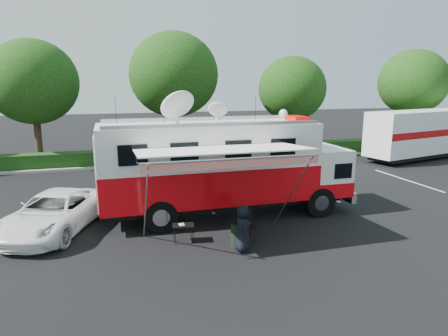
% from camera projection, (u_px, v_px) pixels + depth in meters
% --- Properties ---
extents(ground_plane, '(120.00, 120.00, 0.00)m').
position_uv_depth(ground_plane, '(227.00, 215.00, 16.63)').
color(ground_plane, black).
rests_on(ground_plane, ground).
extents(back_border, '(60.00, 6.14, 8.87)m').
position_uv_depth(back_border, '(191.00, 89.00, 28.02)').
color(back_border, '#9E998E').
rests_on(back_border, ground_plane).
extents(stall_lines, '(24.12, 5.50, 0.01)m').
position_uv_depth(stall_lines, '(200.00, 196.00, 19.31)').
color(stall_lines, silver).
rests_on(stall_lines, ground_plane).
extents(command_truck, '(10.25, 2.82, 4.93)m').
position_uv_depth(command_truck, '(225.00, 166.00, 16.17)').
color(command_truck, black).
rests_on(command_truck, ground_plane).
extents(awning, '(5.60, 2.87, 3.38)m').
position_uv_depth(awning, '(224.00, 153.00, 12.95)').
color(awning, white).
rests_on(awning, ground_plane).
extents(white_suv, '(4.08, 5.70, 1.44)m').
position_uv_depth(white_suv, '(56.00, 231.00, 14.80)').
color(white_suv, white).
rests_on(white_suv, ground_plane).
extents(person, '(0.53, 0.79, 1.58)m').
position_uv_depth(person, '(242.00, 251.00, 13.05)').
color(person, black).
rests_on(person, ground_plane).
extents(folding_table, '(0.80, 0.62, 0.63)m').
position_uv_depth(folding_table, '(183.00, 226.00, 13.69)').
color(folding_table, black).
rests_on(folding_table, ground_plane).
extents(folding_chair, '(0.52, 0.55, 1.07)m').
position_uv_depth(folding_chair, '(246.00, 222.00, 13.91)').
color(folding_chair, black).
rests_on(folding_chair, ground_plane).
extents(trash_bin, '(0.57, 0.57, 0.85)m').
position_uv_depth(trash_bin, '(239.00, 233.00, 13.42)').
color(trash_bin, black).
rests_on(trash_bin, ground_plane).
extents(semi_trailer, '(11.52, 4.90, 3.48)m').
position_uv_depth(semi_trailer, '(430.00, 133.00, 28.96)').
color(semi_trailer, white).
rests_on(semi_trailer, ground_plane).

